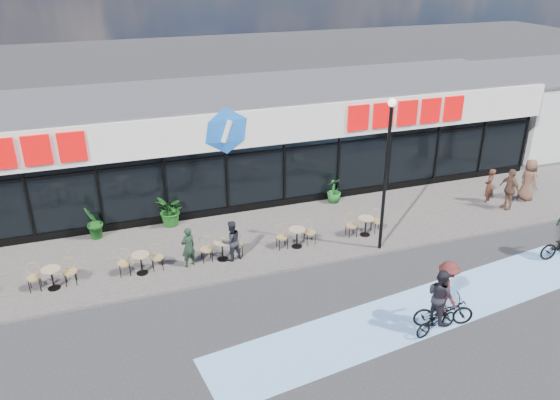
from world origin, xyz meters
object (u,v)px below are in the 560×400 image
at_px(patron_right, 231,241).
at_px(cyclist_a, 438,307).
at_px(pedestrian_a, 509,189).
at_px(pedestrian_c, 489,185).
at_px(pedestrian_b, 529,180).
at_px(lamp_post, 387,165).
at_px(potted_plant_left, 94,223).
at_px(patron_left, 188,247).
at_px(potted_plant_mid, 171,211).
at_px(potted_plant_right, 334,190).

bearing_deg(patron_right, cyclist_a, 112.60).
bearing_deg(pedestrian_a, pedestrian_c, -159.91).
relative_size(pedestrian_b, cyclist_a, 0.89).
bearing_deg(pedestrian_b, patron_right, 92.19).
height_order(pedestrian_b, cyclist_a, cyclist_a).
distance_m(lamp_post, potted_plant_left, 11.10).
bearing_deg(pedestrian_a, potted_plant_left, -102.54).
height_order(patron_left, pedestrian_b, pedestrian_b).
height_order(lamp_post, patron_right, lamp_post).
distance_m(pedestrian_a, pedestrian_c, 0.91).
bearing_deg(patron_right, patron_left, -19.18).
distance_m(pedestrian_b, pedestrian_c, 1.83).
xyz_separation_m(potted_plant_mid, potted_plant_right, (7.07, -0.06, -0.10)).
height_order(pedestrian_a, pedestrian_c, pedestrian_a).
relative_size(pedestrian_a, pedestrian_c, 1.16).
xyz_separation_m(potted_plant_left, potted_plant_right, (10.00, 0.13, -0.13)).
relative_size(potted_plant_right, cyclist_a, 0.53).
bearing_deg(pedestrian_b, potted_plant_right, 71.69).
distance_m(potted_plant_left, cyclist_a, 12.83).
bearing_deg(potted_plant_mid, patron_left, -88.20).
height_order(pedestrian_a, cyclist_a, cyclist_a).
distance_m(patron_right, pedestrian_a, 12.20).
height_order(lamp_post, cyclist_a, lamp_post).
height_order(lamp_post, pedestrian_b, lamp_post).
bearing_deg(potted_plant_right, pedestrian_c, -18.80).
xyz_separation_m(lamp_post, patron_left, (-6.91, 1.06, -2.58)).
bearing_deg(cyclist_a, potted_plant_left, 135.63).
bearing_deg(patron_left, potted_plant_right, -176.48).
xyz_separation_m(lamp_post, pedestrian_b, (8.23, 1.78, -2.38)).
relative_size(patron_left, cyclist_a, 0.70).
height_order(patron_left, cyclist_a, cyclist_a).
bearing_deg(pedestrian_c, pedestrian_a, 78.58).
xyz_separation_m(pedestrian_c, cyclist_a, (-7.21, -6.92, 0.01)).
bearing_deg(pedestrian_b, potted_plant_mid, 79.23).
bearing_deg(pedestrian_b, potted_plant_left, 81.33).
bearing_deg(pedestrian_c, potted_plant_mid, -43.72).
bearing_deg(patron_right, lamp_post, 153.63).
distance_m(patron_right, cyclist_a, 7.40).
height_order(potted_plant_mid, pedestrian_b, pedestrian_b).
bearing_deg(patron_left, pedestrian_b, 161.32).
distance_m(potted_plant_mid, potted_plant_right, 7.08).
xyz_separation_m(patron_right, pedestrian_c, (11.84, 1.15, 0.01)).
bearing_deg(pedestrian_a, potted_plant_right, -116.81).
xyz_separation_m(patron_left, pedestrian_c, (13.36, 1.07, 0.04)).
xyz_separation_m(lamp_post, cyclist_a, (-0.77, -4.80, -2.53)).
distance_m(potted_plant_left, pedestrian_a, 16.98).
relative_size(lamp_post, potted_plant_left, 4.14).
xyz_separation_m(potted_plant_right, patron_left, (-6.97, -3.24, 0.19)).
distance_m(potted_plant_mid, pedestrian_a, 14.15).
relative_size(lamp_post, pedestrian_a, 3.14).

